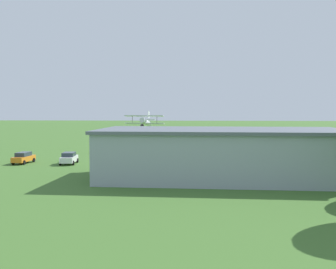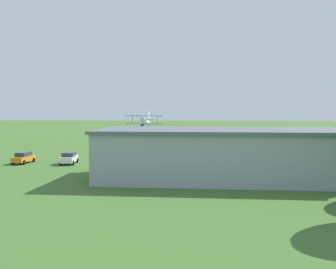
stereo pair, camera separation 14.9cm
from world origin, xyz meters
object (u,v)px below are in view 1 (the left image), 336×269
car_white (69,158)px  person_walking_on_apron (282,156)px  person_crossing_taxiway (214,156)px  car_black (111,158)px  biplane (145,121)px  hangar (221,154)px  car_orange (23,158)px  car_green (305,160)px

car_white → person_walking_on_apron: (-30.97, -3.85, 0.03)m
person_crossing_taxiway → car_black: bearing=19.2°
car_black → person_walking_on_apron: size_ratio=2.56×
biplane → car_black: bearing=82.6°
hangar → person_walking_on_apron: bearing=-122.8°
car_orange → person_crossing_taxiway: size_ratio=2.84×
biplane → car_black: biplane is taller
hangar → person_crossing_taxiway: (0.06, -16.53, -2.04)m
biplane → car_white: (8.77, 19.78, -4.66)m
car_green → person_walking_on_apron: 4.49m
car_black → car_orange: 12.97m
hangar → person_crossing_taxiway: size_ratio=17.28×
car_green → car_white: bearing=0.1°
car_green → person_walking_on_apron: (2.42, -3.77, 0.05)m
car_white → car_orange: bearing=-1.8°
person_walking_on_apron → person_crossing_taxiway: size_ratio=1.11×
car_white → car_orange: car_white is taller
biplane → car_green: (-24.62, 19.71, -4.69)m
hangar → person_crossing_taxiway: bearing=-89.8°
hangar → car_orange: bearing=-23.2°
biplane → car_green: size_ratio=1.78×
hangar → biplane: (12.21, -31.46, 2.69)m
car_black → person_crossing_taxiway: (-14.75, -5.13, -0.07)m
biplane → person_crossing_taxiway: biplane is taller
car_green → person_crossing_taxiway: 13.36m
hangar → car_white: (20.98, -11.68, -1.98)m
person_crossing_taxiway → car_white: bearing=13.1°
car_black → car_white: 6.17m
hangar → car_black: hangar is taller
biplane → car_green: 31.88m
hangar → car_green: size_ratio=6.57×
biplane → car_orange: 25.44m
car_black → biplane: bearing=-97.4°
car_green → car_orange: bearing=-0.2°
car_black → person_walking_on_apron: 25.14m
car_orange → car_green: bearing=179.8°
person_crossing_taxiway → car_green: bearing=159.1°
biplane → person_walking_on_apron: (-22.20, 15.93, -4.63)m
hangar → car_black: size_ratio=6.10×
car_orange → person_walking_on_apron: person_walking_on_apron is taller
car_green → car_orange: (40.18, -0.13, 0.01)m
hangar → person_walking_on_apron: (-9.99, -15.53, -1.95)m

